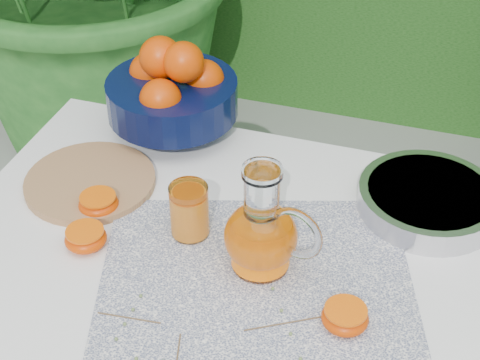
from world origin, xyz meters
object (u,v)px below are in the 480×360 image
(juice_pitcher, at_px, (262,234))
(cutting_board, at_px, (90,182))
(white_table, at_px, (237,282))
(fruit_bowl, at_px, (173,89))
(saute_pan, at_px, (431,200))

(juice_pitcher, bearing_deg, cutting_board, 163.21)
(cutting_board, relative_size, juice_pitcher, 1.25)
(white_table, bearing_deg, fruit_bowl, 127.38)
(cutting_board, relative_size, fruit_bowl, 0.88)
(fruit_bowl, xyz_separation_m, saute_pan, (0.53, -0.11, -0.07))
(cutting_board, height_order, fruit_bowl, fruit_bowl)
(white_table, height_order, saute_pan, saute_pan)
(white_table, relative_size, fruit_bowl, 3.61)
(cutting_board, relative_size, saute_pan, 0.55)
(white_table, distance_m, fruit_bowl, 0.42)
(white_table, height_order, cutting_board, cutting_board)
(fruit_bowl, distance_m, juice_pitcher, 0.44)
(fruit_bowl, distance_m, saute_pan, 0.55)
(white_table, distance_m, juice_pitcher, 0.16)
(juice_pitcher, bearing_deg, saute_pan, 43.05)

